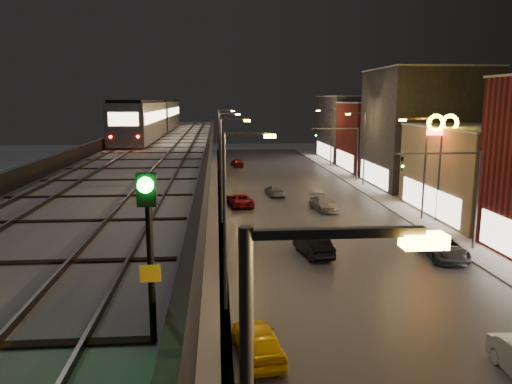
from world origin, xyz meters
name	(u,v)px	position (x,y,z in m)	size (l,w,h in m)	color
road_surface	(308,211)	(7.50, 35.00, 0.03)	(17.00, 120.00, 0.06)	#46474D
sidewalk_right	(410,209)	(17.50, 35.00, 0.07)	(4.00, 120.00, 0.14)	#9FA1A8
under_viaduct_pavement	(164,214)	(-6.00, 35.00, 0.03)	(11.00, 120.00, 0.06)	#9FA1A8
elevated_viaduct	(158,158)	(-6.00, 31.84, 5.62)	(9.00, 100.00, 6.30)	black
viaduct_trackbed	(158,149)	(-6.01, 31.97, 6.39)	(8.40, 100.00, 0.32)	#B2B7C1
viaduct_parapet_streetside	(210,143)	(-1.65, 32.00, 6.85)	(0.30, 100.00, 1.10)	black
viaduct_parapet_far	(106,144)	(-10.35, 32.00, 6.85)	(0.30, 100.00, 1.10)	black
building_c	(495,172)	(23.99, 32.00, 4.08)	(12.20, 15.20, 8.16)	#827151
building_d	(424,128)	(23.99, 48.00, 7.08)	(12.20, 13.20, 14.16)	#2F2F33
building_e	(385,137)	(23.99, 62.00, 5.08)	(12.20, 12.20, 10.16)	#5D1716
building_f	(359,128)	(23.99, 76.00, 5.58)	(12.20, 16.20, 11.16)	#333336
streetlight_left_1	(230,209)	(-0.43, 13.00, 5.24)	(2.57, 0.28, 9.00)	#38383A
streetlight_left_2	(224,163)	(-0.43, 31.00, 5.24)	(2.57, 0.28, 9.00)	#38383A
streetlight_right_2	(422,161)	(16.73, 31.00, 5.24)	(2.56, 0.28, 9.00)	#38383A
streetlight_left_3	(222,144)	(-0.43, 49.00, 5.24)	(2.57, 0.28, 9.00)	#38383A
streetlight_right_3	(362,143)	(16.73, 49.00, 5.24)	(2.56, 0.28, 9.00)	#38383A
streetlight_left_4	(221,134)	(-0.43, 67.00, 5.24)	(2.57, 0.28, 9.00)	#38383A
streetlight_right_4	(330,134)	(16.73, 67.00, 5.24)	(2.56, 0.28, 9.00)	#38383A
traffic_light_rig_a	(462,188)	(15.84, 22.00, 4.50)	(6.10, 0.34, 7.00)	#38383A
traffic_light_rig_b	(349,147)	(15.84, 52.00, 4.50)	(6.10, 0.34, 7.00)	#38383A
subway_train	(154,116)	(-8.50, 50.08, 8.54)	(3.23, 39.55, 3.87)	gray
rail_signal	(148,225)	(-2.10, -3.20, 8.59)	(0.32, 0.41, 2.78)	black
car_taxi	(258,342)	(0.53, 8.19, 0.70)	(1.65, 4.10, 1.40)	yellow
car_near_white	(313,246)	(5.39, 21.42, 0.73)	(1.54, 4.40, 1.45)	black
car_mid_silver	(240,200)	(1.16, 37.89, 0.65)	(2.17, 4.70, 1.31)	maroon
car_mid_dark	(275,191)	(5.30, 43.09, 0.61)	(1.70, 4.19, 1.22)	#969BA5
car_far_white	(237,163)	(2.13, 67.88, 0.64)	(1.52, 3.78, 1.29)	maroon
car_onc_dark	(444,249)	(13.99, 20.20, 0.70)	(2.31, 5.01, 1.39)	#4E545C
car_onc_white	(324,204)	(9.10, 35.34, 0.65)	(1.81, 4.45, 1.29)	#A1A3A6
sign_mcdonalds	(442,136)	(18.00, 30.22, 7.47)	(2.75, 0.32, 9.31)	#38383A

